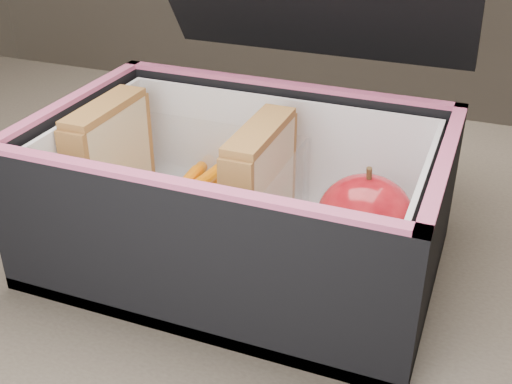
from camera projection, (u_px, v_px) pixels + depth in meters
kitchen_table at (210, 326)px, 0.63m from camera, size 1.20×0.80×0.75m
lunch_bag at (243, 185)px, 0.54m from camera, size 0.33×0.34×0.30m
plastic_tub at (183, 191)px, 0.56m from camera, size 0.19×0.14×0.08m
sandwich_left at (110, 160)px, 0.58m from camera, size 0.03×0.10×0.11m
sandwich_right at (260, 187)px, 0.53m from camera, size 0.03×0.10×0.11m
carrot_sticks at (180, 208)px, 0.58m from camera, size 0.06×0.15×0.03m
paper_napkin at (359, 259)px, 0.53m from camera, size 0.09×0.09×0.01m
red_apple at (365, 219)px, 0.51m from camera, size 0.08×0.08×0.08m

